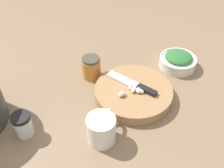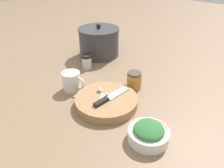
{
  "view_description": "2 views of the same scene",
  "coord_description": "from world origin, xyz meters",
  "px_view_note": "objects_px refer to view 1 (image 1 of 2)",
  "views": [
    {
      "loc": [
        -0.5,
        -0.32,
        0.61
      ],
      "look_at": [
        0.01,
        0.0,
        0.07
      ],
      "focal_mm": 40.0,
      "sensor_mm": 36.0,
      "label": 1
    },
    {
      "loc": [
        0.55,
        -0.63,
        0.56
      ],
      "look_at": [
        0.05,
        -0.0,
        0.08
      ],
      "focal_mm": 35.0,
      "sensor_mm": 36.0,
      "label": 2
    }
  ],
  "objects_px": {
    "cutting_board": "(133,93)",
    "coffee_mug": "(102,129)",
    "garlic_cloves": "(132,91)",
    "spice_jar": "(23,125)",
    "chef_knife": "(134,85)",
    "herb_bowl": "(178,60)",
    "honey_jar": "(91,67)"
  },
  "relations": [
    {
      "from": "cutting_board",
      "to": "coffee_mug",
      "type": "xyz_separation_m",
      "value": [
        -0.2,
        -0.01,
        0.03
      ]
    },
    {
      "from": "cutting_board",
      "to": "spice_jar",
      "type": "xyz_separation_m",
      "value": [
        -0.31,
        0.2,
        0.02
      ]
    },
    {
      "from": "cutting_board",
      "to": "garlic_cloves",
      "type": "distance_m",
      "value": 0.03
    },
    {
      "from": "spice_jar",
      "to": "cutting_board",
      "type": "bearing_deg",
      "value": -32.98
    },
    {
      "from": "chef_knife",
      "to": "garlic_cloves",
      "type": "distance_m",
      "value": 0.04
    },
    {
      "from": "coffee_mug",
      "to": "honey_jar",
      "type": "height_order",
      "value": "coffee_mug"
    },
    {
      "from": "coffee_mug",
      "to": "chef_knife",
      "type": "bearing_deg",
      "value": 3.12
    },
    {
      "from": "chef_knife",
      "to": "honey_jar",
      "type": "height_order",
      "value": "honey_jar"
    },
    {
      "from": "chef_knife",
      "to": "coffee_mug",
      "type": "height_order",
      "value": "coffee_mug"
    },
    {
      "from": "garlic_cloves",
      "to": "cutting_board",
      "type": "bearing_deg",
      "value": 10.45
    },
    {
      "from": "chef_knife",
      "to": "coffee_mug",
      "type": "bearing_deg",
      "value": -171.88
    },
    {
      "from": "cutting_board",
      "to": "garlic_cloves",
      "type": "xyz_separation_m",
      "value": [
        -0.02,
        -0.0,
        0.03
      ]
    },
    {
      "from": "honey_jar",
      "to": "coffee_mug",
      "type": "bearing_deg",
      "value": -138.57
    },
    {
      "from": "garlic_cloves",
      "to": "spice_jar",
      "type": "height_order",
      "value": "spice_jar"
    },
    {
      "from": "spice_jar",
      "to": "honey_jar",
      "type": "xyz_separation_m",
      "value": [
        0.33,
        -0.01,
        0.0
      ]
    },
    {
      "from": "herb_bowl",
      "to": "coffee_mug",
      "type": "xyz_separation_m",
      "value": [
        -0.45,
        0.06,
        0.02
      ]
    },
    {
      "from": "herb_bowl",
      "to": "coffee_mug",
      "type": "relative_size",
      "value": 1.22
    },
    {
      "from": "garlic_cloves",
      "to": "herb_bowl",
      "type": "relative_size",
      "value": 0.52
    },
    {
      "from": "cutting_board",
      "to": "chef_knife",
      "type": "distance_m",
      "value": 0.03
    },
    {
      "from": "garlic_cloves",
      "to": "spice_jar",
      "type": "distance_m",
      "value": 0.35
    },
    {
      "from": "herb_bowl",
      "to": "coffee_mug",
      "type": "distance_m",
      "value": 0.45
    },
    {
      "from": "spice_jar",
      "to": "coffee_mug",
      "type": "distance_m",
      "value": 0.23
    },
    {
      "from": "spice_jar",
      "to": "honey_jar",
      "type": "distance_m",
      "value": 0.33
    },
    {
      "from": "cutting_board",
      "to": "coffee_mug",
      "type": "height_order",
      "value": "coffee_mug"
    },
    {
      "from": "herb_bowl",
      "to": "spice_jar",
      "type": "height_order",
      "value": "spice_jar"
    },
    {
      "from": "spice_jar",
      "to": "honey_jar",
      "type": "relative_size",
      "value": 0.92
    },
    {
      "from": "garlic_cloves",
      "to": "coffee_mug",
      "type": "relative_size",
      "value": 0.64
    },
    {
      "from": "chef_knife",
      "to": "herb_bowl",
      "type": "bearing_deg",
      "value": -12.7
    },
    {
      "from": "cutting_board",
      "to": "herb_bowl",
      "type": "xyz_separation_m",
      "value": [
        0.24,
        -0.07,
        0.01
      ]
    },
    {
      "from": "spice_jar",
      "to": "honey_jar",
      "type": "height_order",
      "value": "honey_jar"
    },
    {
      "from": "garlic_cloves",
      "to": "spice_jar",
      "type": "relative_size",
      "value": 0.98
    },
    {
      "from": "coffee_mug",
      "to": "honey_jar",
      "type": "relative_size",
      "value": 1.42
    }
  ]
}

